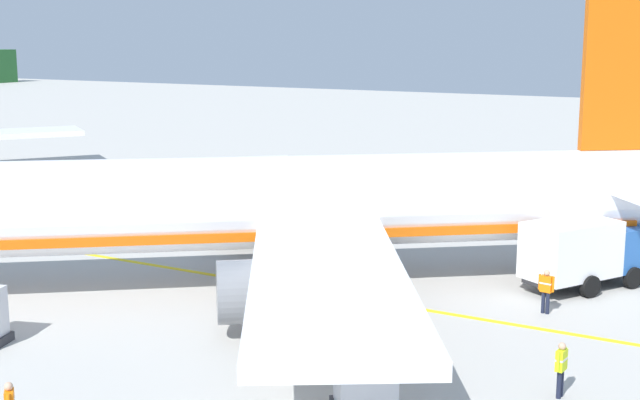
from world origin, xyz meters
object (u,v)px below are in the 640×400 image
service_truck_baggage (585,251)px  crew_loader_left (546,288)px  airliner_foreground (260,205)px  crew_marshaller (561,365)px  cargo_container_mid (365,384)px

service_truck_baggage → crew_loader_left: (-4.14, 0.42, -0.58)m
airliner_foreground → crew_loader_left: (2.06, -11.38, -2.40)m
airliner_foreground → service_truck_baggage: (6.21, -11.80, -1.81)m
crew_marshaller → airliner_foreground: bearing=68.7°
service_truck_baggage → crew_loader_left: service_truck_baggage is taller
airliner_foreground → service_truck_baggage: airliner_foreground is taller
cargo_container_mid → airliner_foreground: bearing=45.8°
service_truck_baggage → crew_loader_left: bearing=174.2°
cargo_container_mid → crew_marshaller: cargo_container_mid is taller
service_truck_baggage → crew_marshaller: size_ratio=3.59×
airliner_foreground → cargo_container_mid: size_ratio=14.26×
service_truck_baggage → cargo_container_mid: bearing=171.9°
airliner_foreground → crew_marshaller: 15.07m
airliner_foreground → crew_marshaller: (-5.39, -13.86, -2.42)m
service_truck_baggage → crew_marshaller: (-11.60, -2.07, -0.60)m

